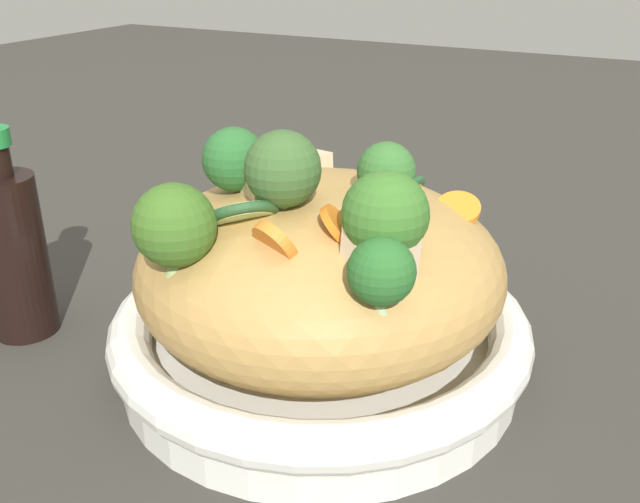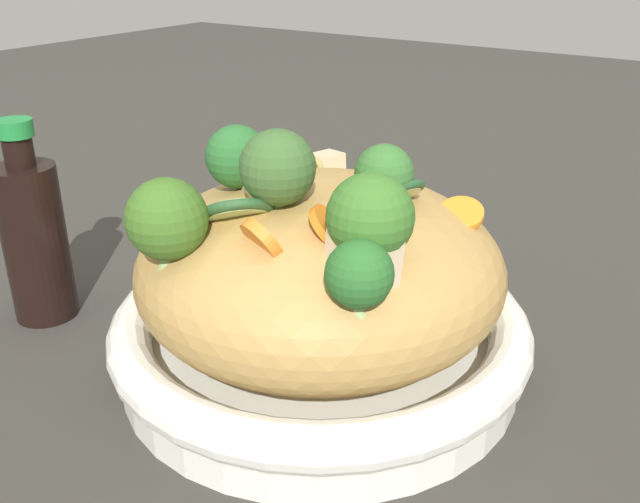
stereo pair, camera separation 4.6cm
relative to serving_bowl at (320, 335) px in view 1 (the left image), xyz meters
name	(u,v)px [view 1 (the left image)]	position (x,y,z in m)	size (l,w,h in m)	color
ground_plane	(320,366)	(0.00, 0.00, -0.03)	(3.00, 3.00, 0.00)	#34322D
serving_bowl	(320,335)	(0.00, 0.00, 0.00)	(0.29, 0.29, 0.05)	white
noodle_heap	(320,267)	(0.00, 0.00, 0.05)	(0.24, 0.24, 0.12)	#B58A49
broccoli_florets	(292,201)	(0.05, 0.01, 0.12)	(0.15, 0.18, 0.09)	#99BA74
carrot_coins	(324,226)	(0.04, 0.02, 0.10)	(0.15, 0.15, 0.03)	orange
zucchini_slices	(314,205)	(0.02, 0.01, 0.11)	(0.12, 0.12, 0.03)	#C0DD96
chicken_chunks	(330,213)	(0.02, 0.02, 0.10)	(0.17, 0.14, 0.04)	beige
soy_sauce_bottle	(13,251)	(0.06, -0.22, 0.04)	(0.05, 0.05, 0.16)	black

